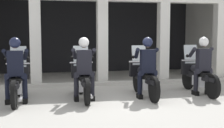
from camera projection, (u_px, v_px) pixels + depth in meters
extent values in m
plane|color=#A8A59E|center=(97.00, 81.00, 10.71)|extent=(80.00, 80.00, 0.00)
cube|color=black|center=(89.00, 36.00, 13.49)|extent=(9.75, 0.24, 3.21)
cube|color=silver|center=(206.00, 36.00, 12.73)|extent=(0.30, 3.99, 3.21)
cube|color=silver|center=(36.00, 43.00, 9.72)|extent=(0.35, 0.36, 2.77)
cube|color=silver|center=(102.00, 43.00, 10.17)|extent=(0.35, 0.36, 2.77)
cube|color=silver|center=(163.00, 42.00, 10.62)|extent=(0.35, 0.36, 2.77)
cube|color=silver|center=(219.00, 42.00, 11.07)|extent=(0.35, 0.36, 2.77)
cube|color=#B7B5AD|center=(105.00, 83.00, 9.81)|extent=(9.35, 0.24, 0.12)
cylinder|color=black|center=(20.00, 84.00, 8.02)|extent=(0.09, 0.64, 0.64)
cylinder|color=black|center=(14.00, 95.00, 6.66)|extent=(0.09, 0.64, 0.64)
cube|color=black|center=(20.00, 77.00, 8.00)|extent=(0.14, 0.44, 0.08)
cube|color=silver|center=(17.00, 87.00, 7.29)|extent=(0.28, 0.44, 0.28)
cube|color=black|center=(17.00, 82.00, 7.32)|extent=(0.18, 1.24, 0.16)
ellipsoid|color=#B2B2B7|center=(18.00, 73.00, 7.52)|extent=(0.26, 0.48, 0.22)
cube|color=black|center=(16.00, 80.00, 7.14)|extent=(0.24, 0.52, 0.10)
cube|color=black|center=(14.00, 86.00, 6.70)|extent=(0.16, 0.48, 0.10)
cylinder|color=silver|center=(19.00, 76.00, 7.94)|extent=(0.05, 0.24, 0.53)
cube|color=black|center=(19.00, 71.00, 7.87)|extent=(0.52, 0.16, 0.44)
sphere|color=silver|center=(19.00, 70.00, 7.96)|extent=(0.18, 0.18, 0.18)
cube|color=silver|center=(18.00, 57.00, 7.81)|extent=(0.40, 0.14, 0.54)
cylinder|color=silver|center=(18.00, 64.00, 7.75)|extent=(0.62, 0.04, 0.04)
cylinder|color=silver|center=(21.00, 98.00, 6.99)|extent=(0.07, 0.55, 0.07)
cube|color=black|center=(15.00, 63.00, 7.08)|extent=(0.36, 0.22, 0.60)
cube|color=#591414|center=(16.00, 62.00, 7.20)|extent=(0.05, 0.02, 0.32)
sphere|color=tan|center=(15.00, 44.00, 7.06)|extent=(0.21, 0.21, 0.21)
sphere|color=#191E38|center=(15.00, 43.00, 7.06)|extent=(0.26, 0.26, 0.26)
cylinder|color=black|center=(22.00, 76.00, 7.16)|extent=(0.26, 0.29, 0.17)
cylinder|color=black|center=(25.00, 87.00, 7.20)|extent=(0.12, 0.12, 0.53)
cube|color=black|center=(25.00, 101.00, 7.24)|extent=(0.11, 0.26, 0.12)
cylinder|color=black|center=(10.00, 76.00, 7.10)|extent=(0.26, 0.29, 0.17)
cylinder|color=black|center=(7.00, 88.00, 7.12)|extent=(0.12, 0.12, 0.53)
cube|color=black|center=(8.00, 101.00, 7.16)|extent=(0.11, 0.26, 0.12)
cylinder|color=black|center=(26.00, 55.00, 7.33)|extent=(0.19, 0.48, 0.31)
sphere|color=black|center=(28.00, 58.00, 7.56)|extent=(0.09, 0.09, 0.09)
cylinder|color=black|center=(7.00, 55.00, 7.24)|extent=(0.19, 0.48, 0.31)
sphere|color=black|center=(6.00, 59.00, 7.45)|extent=(0.09, 0.09, 0.09)
cylinder|color=black|center=(81.00, 83.00, 8.35)|extent=(0.09, 0.64, 0.64)
cylinder|color=black|center=(87.00, 92.00, 6.99)|extent=(0.09, 0.64, 0.64)
cube|color=black|center=(80.00, 75.00, 8.33)|extent=(0.14, 0.44, 0.08)
cube|color=silver|center=(84.00, 85.00, 7.62)|extent=(0.28, 0.44, 0.28)
cube|color=black|center=(83.00, 80.00, 7.65)|extent=(0.18, 1.24, 0.16)
ellipsoid|color=#1E2338|center=(82.00, 72.00, 7.85)|extent=(0.26, 0.48, 0.22)
cube|color=black|center=(84.00, 78.00, 7.47)|extent=(0.24, 0.52, 0.10)
cube|color=black|center=(86.00, 84.00, 7.03)|extent=(0.16, 0.48, 0.10)
cylinder|color=silver|center=(81.00, 74.00, 8.27)|extent=(0.05, 0.24, 0.53)
cube|color=black|center=(81.00, 69.00, 8.20)|extent=(0.52, 0.16, 0.44)
sphere|color=silver|center=(80.00, 68.00, 8.29)|extent=(0.18, 0.18, 0.18)
cube|color=silver|center=(81.00, 56.00, 8.14)|extent=(0.40, 0.14, 0.54)
cylinder|color=silver|center=(81.00, 62.00, 8.08)|extent=(0.62, 0.04, 0.04)
cylinder|color=silver|center=(90.00, 95.00, 7.32)|extent=(0.07, 0.55, 0.07)
cube|color=black|center=(84.00, 62.00, 7.41)|extent=(0.36, 0.22, 0.60)
cube|color=#14193F|center=(84.00, 61.00, 7.53)|extent=(0.05, 0.02, 0.32)
sphere|color=tan|center=(84.00, 44.00, 7.39)|extent=(0.21, 0.21, 0.21)
sphere|color=silver|center=(84.00, 42.00, 7.39)|extent=(0.26, 0.26, 0.26)
cylinder|color=black|center=(90.00, 74.00, 7.49)|extent=(0.26, 0.29, 0.17)
cylinder|color=black|center=(92.00, 85.00, 7.53)|extent=(0.12, 0.12, 0.53)
cube|color=black|center=(92.00, 98.00, 7.57)|extent=(0.11, 0.26, 0.12)
cylinder|color=black|center=(78.00, 75.00, 7.43)|extent=(0.26, 0.29, 0.17)
cylinder|color=black|center=(76.00, 86.00, 7.45)|extent=(0.12, 0.12, 0.53)
cube|color=black|center=(76.00, 98.00, 7.49)|extent=(0.11, 0.26, 0.12)
cylinder|color=black|center=(92.00, 54.00, 7.66)|extent=(0.19, 0.48, 0.31)
sphere|color=black|center=(92.00, 57.00, 7.89)|extent=(0.09, 0.09, 0.09)
cylinder|color=black|center=(74.00, 54.00, 7.57)|extent=(0.19, 0.48, 0.31)
sphere|color=black|center=(72.00, 58.00, 7.78)|extent=(0.09, 0.09, 0.09)
cylinder|color=black|center=(137.00, 81.00, 8.63)|extent=(0.09, 0.64, 0.64)
cylinder|color=black|center=(154.00, 90.00, 7.26)|extent=(0.09, 0.64, 0.64)
cube|color=black|center=(137.00, 74.00, 8.61)|extent=(0.14, 0.44, 0.08)
cube|color=silver|center=(146.00, 83.00, 7.89)|extent=(0.28, 0.44, 0.28)
cube|color=black|center=(145.00, 78.00, 7.93)|extent=(0.18, 1.24, 0.16)
ellipsoid|color=black|center=(143.00, 71.00, 8.12)|extent=(0.26, 0.48, 0.22)
cube|color=black|center=(147.00, 77.00, 7.75)|extent=(0.24, 0.52, 0.10)
cube|color=black|center=(153.00, 82.00, 7.30)|extent=(0.16, 0.48, 0.10)
cylinder|color=silver|center=(138.00, 73.00, 8.54)|extent=(0.05, 0.24, 0.53)
cube|color=black|center=(139.00, 68.00, 8.47)|extent=(0.52, 0.16, 0.44)
sphere|color=silver|center=(138.00, 67.00, 8.57)|extent=(0.18, 0.18, 0.18)
cube|color=silver|center=(139.00, 55.00, 8.42)|extent=(0.40, 0.14, 0.54)
cylinder|color=silver|center=(140.00, 62.00, 8.36)|extent=(0.62, 0.04, 0.04)
cylinder|color=silver|center=(154.00, 93.00, 7.59)|extent=(0.07, 0.55, 0.07)
cube|color=black|center=(148.00, 61.00, 7.69)|extent=(0.36, 0.22, 0.60)
cube|color=#591414|center=(146.00, 60.00, 7.80)|extent=(0.05, 0.02, 0.32)
sphere|color=tan|center=(148.00, 43.00, 7.66)|extent=(0.21, 0.21, 0.21)
sphere|color=#191E38|center=(148.00, 42.00, 7.66)|extent=(0.26, 0.26, 0.26)
cylinder|color=black|center=(152.00, 73.00, 7.77)|extent=(0.26, 0.29, 0.17)
cylinder|color=black|center=(154.00, 83.00, 7.80)|extent=(0.12, 0.12, 0.53)
cube|color=black|center=(154.00, 96.00, 7.85)|extent=(0.11, 0.26, 0.12)
cylinder|color=black|center=(142.00, 73.00, 7.71)|extent=(0.26, 0.29, 0.17)
cylinder|color=black|center=(140.00, 84.00, 7.72)|extent=(0.12, 0.12, 0.53)
cube|color=black|center=(140.00, 96.00, 7.76)|extent=(0.11, 0.26, 0.12)
cylinder|color=black|center=(153.00, 53.00, 7.94)|extent=(0.19, 0.48, 0.31)
sphere|color=black|center=(152.00, 57.00, 8.16)|extent=(0.09, 0.09, 0.09)
cylinder|color=black|center=(137.00, 53.00, 7.85)|extent=(0.19, 0.48, 0.31)
sphere|color=black|center=(133.00, 57.00, 8.05)|extent=(0.09, 0.09, 0.09)
cylinder|color=black|center=(188.00, 79.00, 9.07)|extent=(0.09, 0.64, 0.64)
cylinder|color=black|center=(213.00, 86.00, 7.71)|extent=(0.09, 0.64, 0.64)
cube|color=black|center=(188.00, 72.00, 9.05)|extent=(0.14, 0.44, 0.08)
cube|color=silver|center=(200.00, 81.00, 8.34)|extent=(0.28, 0.44, 0.28)
cube|color=black|center=(199.00, 76.00, 8.37)|extent=(0.18, 1.24, 0.16)
ellipsoid|color=black|center=(196.00, 69.00, 8.57)|extent=(0.26, 0.48, 0.22)
cube|color=black|center=(203.00, 74.00, 8.19)|extent=(0.24, 0.52, 0.10)
cube|color=black|center=(212.00, 79.00, 7.75)|extent=(0.16, 0.48, 0.10)
cylinder|color=silver|center=(189.00, 71.00, 8.99)|extent=(0.05, 0.24, 0.53)
cube|color=black|center=(190.00, 67.00, 8.92)|extent=(0.52, 0.16, 0.44)
sphere|color=silver|center=(189.00, 66.00, 9.01)|extent=(0.18, 0.18, 0.18)
cube|color=silver|center=(191.00, 54.00, 8.86)|extent=(0.40, 0.14, 0.54)
cylinder|color=silver|center=(192.00, 60.00, 8.80)|extent=(0.62, 0.04, 0.04)
cylinder|color=silver|center=(211.00, 90.00, 8.04)|extent=(0.07, 0.55, 0.07)
cube|color=black|center=(204.00, 60.00, 8.13)|extent=(0.36, 0.22, 0.60)
cube|color=#14193F|center=(201.00, 59.00, 8.25)|extent=(0.05, 0.02, 0.32)
sphere|color=tan|center=(204.00, 43.00, 8.11)|extent=(0.21, 0.21, 0.21)
sphere|color=silver|center=(204.00, 42.00, 8.10)|extent=(0.26, 0.26, 0.26)
cylinder|color=black|center=(208.00, 71.00, 8.21)|extent=(0.26, 0.29, 0.17)
cylinder|color=black|center=(209.00, 81.00, 8.25)|extent=(0.12, 0.12, 0.53)
cube|color=black|center=(209.00, 92.00, 8.29)|extent=(0.11, 0.26, 0.12)
cylinder|color=black|center=(198.00, 71.00, 8.15)|extent=(0.26, 0.29, 0.17)
cylinder|color=black|center=(196.00, 81.00, 8.17)|extent=(0.12, 0.12, 0.53)
cube|color=black|center=(195.00, 93.00, 8.21)|extent=(0.11, 0.26, 0.12)
cylinder|color=black|center=(207.00, 52.00, 8.38)|extent=(0.19, 0.48, 0.31)
sphere|color=black|center=(204.00, 56.00, 8.61)|extent=(0.09, 0.09, 0.09)
cylinder|color=black|center=(192.00, 52.00, 8.29)|extent=(0.19, 0.48, 0.31)
sphere|color=black|center=(187.00, 56.00, 8.50)|extent=(0.09, 0.09, 0.09)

